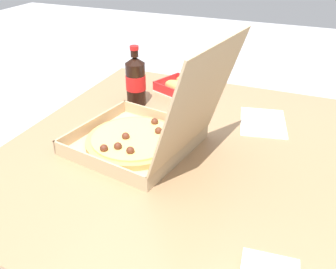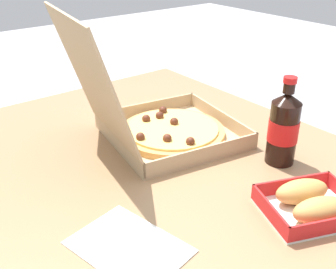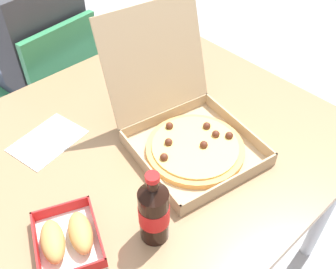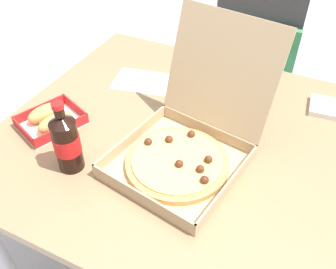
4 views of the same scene
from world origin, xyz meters
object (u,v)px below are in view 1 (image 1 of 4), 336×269
pizza_box_open (144,135)px  paper_menu (263,122)px  bread_side_box (182,86)px  cola_bottle (136,81)px

pizza_box_open → paper_menu: (-0.31, 0.30, -0.05)m
bread_side_box → cola_bottle: (0.17, -0.12, 0.07)m
cola_bottle → paper_menu: (-0.03, 0.47, -0.09)m
cola_bottle → paper_menu: bearing=93.5°
pizza_box_open → bread_side_box: bearing=-174.1°
cola_bottle → paper_menu: cola_bottle is taller
bread_side_box → paper_menu: bearing=67.8°
pizza_box_open → cola_bottle: pizza_box_open is taller
pizza_box_open → paper_menu: size_ratio=2.34×
bread_side_box → cola_bottle: cola_bottle is taller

